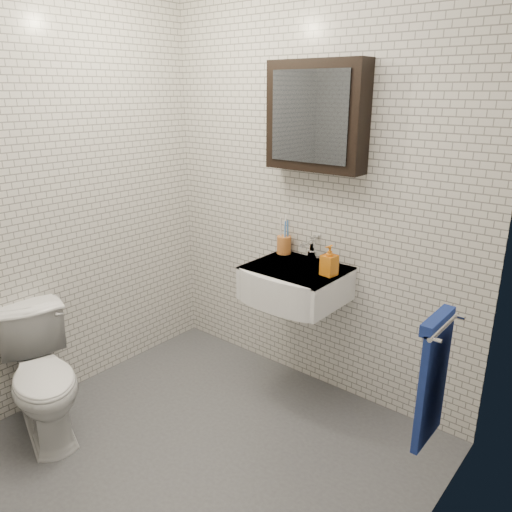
# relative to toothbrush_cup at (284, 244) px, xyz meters

# --- Properties ---
(ground) EXTENTS (2.20, 2.00, 0.01)m
(ground) POSITION_rel_toothbrush_cup_xyz_m (0.16, -0.94, -0.91)
(ground) COLOR #484A4F
(ground) RESTS_ON ground
(room_shell) EXTENTS (2.22, 2.02, 2.51)m
(room_shell) POSITION_rel_toothbrush_cup_xyz_m (0.16, -0.94, 0.55)
(room_shell) COLOR silver
(room_shell) RESTS_ON ground
(washbasin) EXTENTS (0.55, 0.50, 0.20)m
(washbasin) POSITION_rel_toothbrush_cup_xyz_m (0.21, -0.21, -0.16)
(washbasin) COLOR white
(washbasin) RESTS_ON room_shell
(faucet) EXTENTS (0.06, 0.20, 0.15)m
(faucet) POSITION_rel_toothbrush_cup_xyz_m (0.21, -0.01, 0.01)
(faucet) COLOR silver
(faucet) RESTS_ON washbasin
(mirror_cabinet) EXTENTS (0.60, 0.15, 0.60)m
(mirror_cabinet) POSITION_rel_toothbrush_cup_xyz_m (0.21, -0.01, 0.79)
(mirror_cabinet) COLOR black
(mirror_cabinet) RESTS_ON room_shell
(towel_rail) EXTENTS (0.09, 0.30, 0.58)m
(towel_rail) POSITION_rel_toothbrush_cup_xyz_m (1.21, -0.59, -0.19)
(towel_rail) COLOR silver
(towel_rail) RESTS_ON room_shell
(toothbrush_cup) EXTENTS (0.11, 0.11, 0.25)m
(toothbrush_cup) POSITION_rel_toothbrush_cup_xyz_m (0.00, 0.00, 0.00)
(toothbrush_cup) COLOR #C47031
(toothbrush_cup) RESTS_ON washbasin
(soap_bottle) EXTENTS (0.09, 0.09, 0.17)m
(soap_bottle) POSITION_rel_toothbrush_cup_xyz_m (0.43, -0.16, 0.03)
(soap_bottle) COLOR orange
(soap_bottle) RESTS_ON washbasin
(toilet) EXTENTS (0.76, 0.57, 0.69)m
(toilet) POSITION_rel_toothbrush_cup_xyz_m (-0.64, -1.35, -0.57)
(toilet) COLOR white
(toilet) RESTS_ON ground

